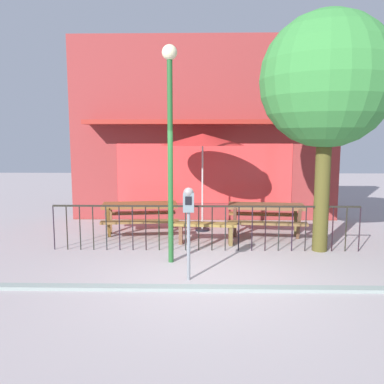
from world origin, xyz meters
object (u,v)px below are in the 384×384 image
Objects in this scene: picnic_table_right at (266,211)px; patio_bench at (205,229)px; parking_meter_near at (189,209)px; street_lamp at (170,124)px; picnic_table_left at (140,210)px; patio_umbrella at (203,140)px; street_tree at (327,82)px.

picnic_table_right is 1.66m from patio_bench.
street_lamp reaches higher than parking_meter_near.
picnic_table_right is at bearing -1.88° from picnic_table_left.
patio_umbrella is 0.51× the size of street_tree.
picnic_table_right is 0.78× the size of patio_umbrella.
picnic_table_right is at bearing 43.90° from street_lamp.
patio_umbrella is 0.61× the size of street_lamp.
picnic_table_left is 1.38× the size of patio_bench.
parking_meter_near is at bearing -69.15° from street_lamp.
parking_meter_near is 0.39× the size of street_lamp.
street_tree reaches higher than picnic_table_left.
street_lamp reaches higher than picnic_table_right.
patio_umbrella is at bearing 144.23° from street_tree.
street_tree is at bearing -18.09° from picnic_table_left.
street_lamp reaches higher than picnic_table_left.
street_tree reaches higher than parking_meter_near.
patio_umbrella is 2.36m from patio_bench.
picnic_table_left is at bearing -162.69° from patio_umbrella.
patio_bench is at bearing -27.59° from picnic_table_left.
picnic_table_left is 0.80× the size of patio_umbrella.
street_lamp is (-0.37, 0.97, 1.42)m from parking_meter_near.
parking_meter_near reaches higher than picnic_table_right.
patio_bench is 2.47m from parking_meter_near.
picnic_table_right is 1.23× the size of parking_meter_near.
patio_bench is at bearing -87.15° from patio_umbrella.
picnic_table_left is 3.09m from street_lamp.
picnic_table_right is at bearing 26.59° from patio_bench.
picnic_table_right is 3.56m from parking_meter_near.
picnic_table_right is at bearing -20.66° from patio_umbrella.
patio_umbrella is 2.72m from street_lamp.
street_lamp reaches higher than patio_umbrella.
street_tree is at bearing -11.16° from patio_bench.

